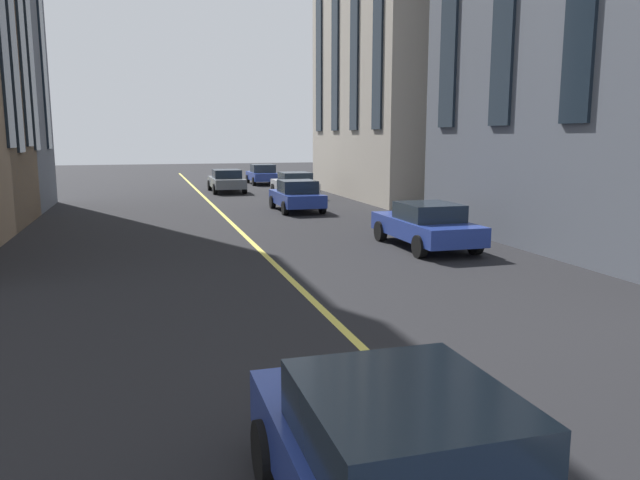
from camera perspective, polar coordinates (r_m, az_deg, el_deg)
lane_centre_line at (r=18.21m, az=-5.72°, el=-0.88°), size 80.00×0.16×0.01m
car_grey_near at (r=37.41m, az=-8.75°, el=5.53°), size 4.40×1.95×1.37m
car_blue_trailing at (r=27.48m, az=-2.19°, el=4.18°), size 3.90×1.89×1.40m
car_blue_oncoming at (r=43.37m, az=-5.40°, el=6.15°), size 3.90×1.89×1.40m
car_blue_far at (r=5.09m, az=8.70°, el=-21.35°), size 4.40×1.95×1.37m
car_silver_parked_a at (r=34.21m, az=-2.42°, el=5.26°), size 4.40×1.95×1.37m
car_blue_parked_b at (r=18.59m, az=9.91°, el=1.42°), size 4.40×1.95×1.37m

